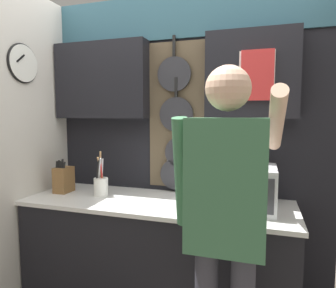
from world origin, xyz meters
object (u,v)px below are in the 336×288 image
at_px(knife_block, 64,179).
at_px(person, 226,211).
at_px(utensil_crock, 101,184).
at_px(microwave, 238,187).

height_order(knife_block, person, person).
bearing_deg(utensil_crock, person, -29.15).
distance_m(microwave, knife_block, 1.39).
bearing_deg(knife_block, microwave, -0.03).
bearing_deg(utensil_crock, microwave, -0.11).
bearing_deg(knife_block, utensil_crock, 0.21).
height_order(microwave, person, person).
relative_size(knife_block, utensil_crock, 0.81).
distance_m(microwave, utensil_crock, 1.05).
height_order(microwave, knife_block, microwave).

